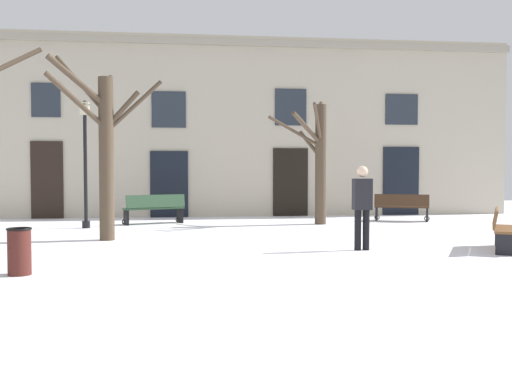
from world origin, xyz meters
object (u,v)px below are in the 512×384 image
object	(u,v)px
tree_right_of_center	(319,158)
tree_foreground	(104,146)
bench_back_to_back_right	(504,229)
person_crossing_plaza	(362,203)
litter_bin	(19,251)
bench_facing_shops	(402,207)
bench_near_center_tree	(154,208)
streetlamp	(85,150)

from	to	relation	value
tree_right_of_center	tree_foreground	bearing A→B (deg)	-151.74
tree_foreground	bench_back_to_back_right	xyz separation A→B (m)	(8.42, -2.72, -1.77)
bench_back_to_back_right	person_crossing_plaza	bearing A→B (deg)	111.65
tree_foreground	litter_bin	size ratio (longest dim) A/B	5.77
bench_back_to_back_right	bench_facing_shops	bearing A→B (deg)	26.11
litter_bin	person_crossing_plaza	size ratio (longest dim) A/B	0.43
bench_near_center_tree	bench_back_to_back_right	bearing A→B (deg)	118.21
bench_back_to_back_right	litter_bin	bearing A→B (deg)	129.26
tree_right_of_center	bench_back_to_back_right	bearing A→B (deg)	-66.77
bench_facing_shops	person_crossing_plaza	xyz separation A→B (m)	(-3.25, -6.18, 0.52)
streetlamp	litter_bin	distance (m)	7.47
person_crossing_plaza	tree_right_of_center	bearing A→B (deg)	-96.53
tree_foreground	tree_right_of_center	bearing A→B (deg)	28.26
streetlamp	bench_near_center_tree	bearing A→B (deg)	27.27
streetlamp	person_crossing_plaza	distance (m)	8.38
bench_near_center_tree	person_crossing_plaza	bearing A→B (deg)	105.98
streetlamp	bench_near_center_tree	xyz separation A→B (m)	(1.86, 0.96, -1.75)
streetlamp	person_crossing_plaza	xyz separation A→B (m)	(6.43, -5.23, -1.25)
streetlamp	litter_bin	xyz separation A→B (m)	(0.16, -7.24, -1.84)
person_crossing_plaza	bench_back_to_back_right	bearing A→B (deg)	169.86
litter_bin	bench_facing_shops	world-z (taller)	bench_facing_shops
tree_foreground	bench_facing_shops	size ratio (longest dim) A/B	2.47
tree_right_of_center	person_crossing_plaza	xyz separation A→B (m)	(-0.38, -5.50, -1.02)
streetlamp	bench_back_to_back_right	xyz separation A→B (m)	(9.33, -5.61, -1.78)
tree_right_of_center	litter_bin	world-z (taller)	tree_right_of_center
bench_back_to_back_right	tree_right_of_center	bearing A→B (deg)	52.40
bench_facing_shops	litter_bin	bearing A→B (deg)	63.25
tree_foreground	litter_bin	world-z (taller)	tree_foreground
litter_bin	bench_back_to_back_right	distance (m)	9.32
streetlamp	bench_back_to_back_right	size ratio (longest dim) A/B	2.19
tree_foreground	bench_near_center_tree	distance (m)	4.33
tree_foreground	person_crossing_plaza	world-z (taller)	tree_foreground
litter_bin	bench_near_center_tree	size ratio (longest dim) A/B	0.40
tree_foreground	bench_back_to_back_right	distance (m)	9.02
bench_back_to_back_right	person_crossing_plaza	world-z (taller)	person_crossing_plaza
bench_back_to_back_right	tree_foreground	bearing A→B (deg)	101.25
tree_right_of_center	tree_foreground	size ratio (longest dim) A/B	0.88
tree_foreground	bench_facing_shops	world-z (taller)	tree_foreground
bench_facing_shops	tree_foreground	bearing A→B (deg)	46.19
tree_right_of_center	litter_bin	xyz separation A→B (m)	(-6.65, -7.52, -1.62)
person_crossing_plaza	bench_near_center_tree	bearing A→B (deg)	-56.19
tree_right_of_center	tree_foreground	world-z (taller)	tree_foreground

